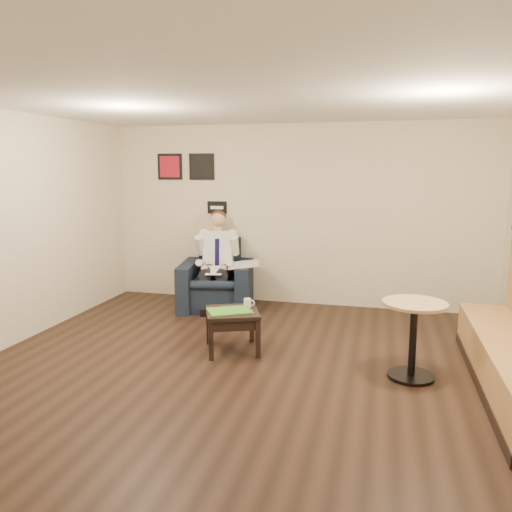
% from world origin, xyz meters
% --- Properties ---
extents(ground, '(6.00, 6.00, 0.00)m').
position_xyz_m(ground, '(0.00, 0.00, 0.00)').
color(ground, black).
rests_on(ground, ground).
extents(wall_back, '(6.00, 0.02, 2.80)m').
position_xyz_m(wall_back, '(0.00, 3.00, 1.40)').
color(wall_back, beige).
rests_on(wall_back, ground).
extents(wall_front, '(6.00, 0.02, 2.80)m').
position_xyz_m(wall_front, '(0.00, -3.00, 1.40)').
color(wall_front, beige).
rests_on(wall_front, ground).
extents(ceiling, '(6.00, 6.00, 0.02)m').
position_xyz_m(ceiling, '(0.00, 0.00, 2.80)').
color(ceiling, white).
rests_on(ceiling, wall_back).
extents(seating_sign, '(0.32, 0.02, 0.20)m').
position_xyz_m(seating_sign, '(-1.30, 2.98, 1.50)').
color(seating_sign, black).
rests_on(seating_sign, wall_back).
extents(art_print_left, '(0.42, 0.03, 0.42)m').
position_xyz_m(art_print_left, '(-2.10, 2.98, 2.15)').
color(art_print_left, '#AB1527').
rests_on(art_print_left, wall_back).
extents(art_print_right, '(0.42, 0.03, 0.42)m').
position_xyz_m(art_print_right, '(-1.55, 2.98, 2.15)').
color(art_print_right, black).
rests_on(art_print_right, wall_back).
extents(armchair, '(1.25, 1.25, 1.03)m').
position_xyz_m(armchair, '(-1.13, 2.42, 0.52)').
color(armchair, black).
rests_on(armchair, ground).
extents(seated_man, '(0.85, 1.12, 1.42)m').
position_xyz_m(seated_man, '(-1.11, 2.29, 0.71)').
color(seated_man, silver).
rests_on(seated_man, armchair).
extents(lap_papers, '(0.31, 0.39, 0.01)m').
position_xyz_m(lap_papers, '(-1.09, 2.18, 0.64)').
color(lap_papers, white).
rests_on(lap_papers, seated_man).
extents(newspaper, '(0.57, 0.65, 0.01)m').
position_xyz_m(newspaper, '(-0.69, 2.39, 0.70)').
color(newspaper, silver).
rests_on(newspaper, armchair).
extents(side_table, '(0.78, 0.78, 0.49)m').
position_xyz_m(side_table, '(-0.36, 0.70, 0.24)').
color(side_table, black).
rests_on(side_table, ground).
extents(green_folder, '(0.60, 0.55, 0.01)m').
position_xyz_m(green_folder, '(-0.38, 0.67, 0.49)').
color(green_folder, green).
rests_on(green_folder, side_table).
extents(coffee_mug, '(0.12, 0.12, 0.10)m').
position_xyz_m(coffee_mug, '(-0.23, 0.90, 0.54)').
color(coffee_mug, white).
rests_on(coffee_mug, side_table).
extents(smartphone, '(0.16, 0.11, 0.01)m').
position_xyz_m(smartphone, '(-0.37, 0.88, 0.49)').
color(smartphone, black).
rests_on(smartphone, side_table).
extents(cafe_table, '(0.81, 0.81, 0.80)m').
position_xyz_m(cafe_table, '(1.65, 0.42, 0.40)').
color(cafe_table, tan).
rests_on(cafe_table, ground).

